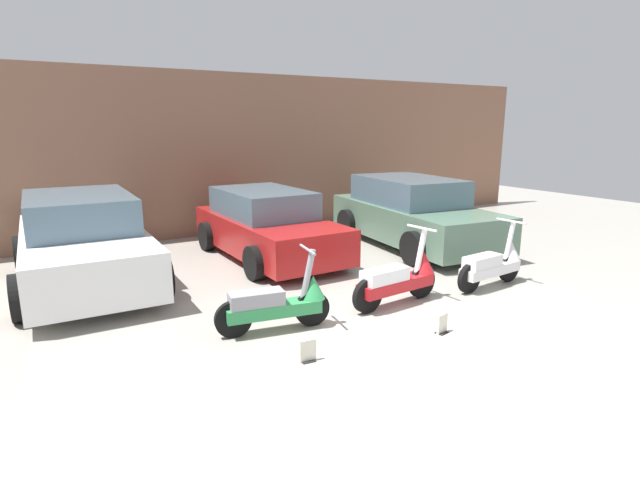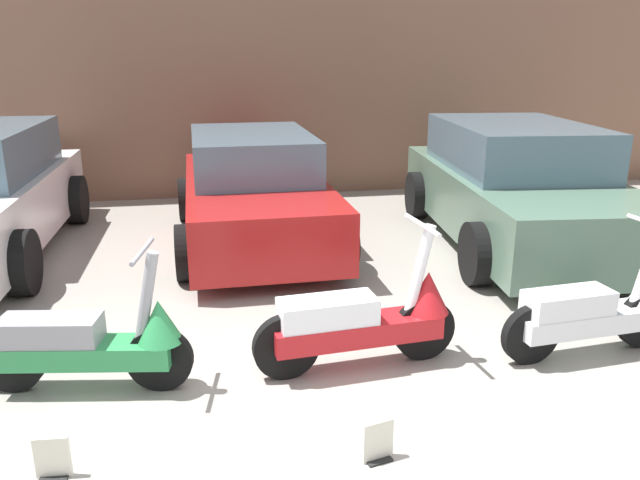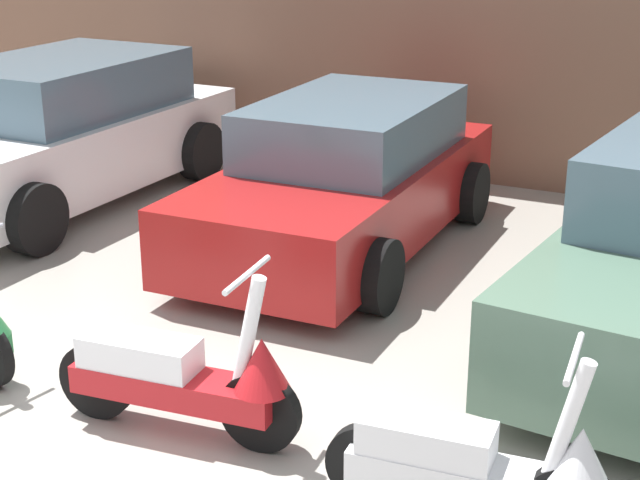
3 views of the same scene
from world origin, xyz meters
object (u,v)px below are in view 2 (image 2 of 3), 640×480
at_px(scooter_front_right, 366,319).
at_px(placard_near_left_scooter, 53,459).
at_px(scooter_front_center, 598,310).
at_px(car_rear_right, 517,187).
at_px(car_rear_center, 254,191).
at_px(placard_near_right_scooter, 378,443).
at_px(scooter_front_left, 93,342).

distance_m(scooter_front_right, placard_near_left_scooter, 2.32).
relative_size(scooter_front_center, car_rear_right, 0.34).
bearing_deg(placard_near_left_scooter, car_rear_center, 71.21).
bearing_deg(car_rear_center, placard_near_left_scooter, -20.06).
bearing_deg(placard_near_left_scooter, scooter_front_right, 24.59).
xyz_separation_m(car_rear_center, placard_near_right_scooter, (0.36, -4.65, -0.54)).
bearing_deg(scooter_front_right, car_rear_center, 93.60).
bearing_deg(placard_near_left_scooter, placard_near_right_scooter, -5.42).
bearing_deg(car_rear_center, placard_near_right_scooter, 3.20).
xyz_separation_m(scooter_front_center, car_rear_center, (-2.46, 3.63, 0.27)).
relative_size(scooter_front_left, placard_near_left_scooter, 5.89).
distance_m(scooter_front_center, car_rear_center, 4.39).
xyz_separation_m(scooter_front_left, car_rear_center, (1.42, 3.51, 0.27)).
xyz_separation_m(scooter_front_center, placard_near_left_scooter, (-3.98, -0.84, -0.27)).
xyz_separation_m(scooter_front_right, car_rear_right, (2.67, 2.86, 0.31)).
height_order(scooter_front_left, scooter_front_right, scooter_front_right).
bearing_deg(placard_near_left_scooter, car_rear_right, 38.71).
distance_m(placard_near_left_scooter, placard_near_right_scooter, 1.89).
relative_size(car_rear_center, car_rear_right, 0.89).
relative_size(scooter_front_left, scooter_front_center, 0.99).
height_order(scooter_front_right, car_rear_center, car_rear_center).
distance_m(scooter_front_left, car_rear_center, 3.79).
relative_size(placard_near_left_scooter, placard_near_right_scooter, 1.00).
height_order(car_rear_center, placard_near_right_scooter, car_rear_center).
relative_size(car_rear_right, placard_near_left_scooter, 17.47).
bearing_deg(car_rear_center, car_rear_right, 77.33).
height_order(car_rear_center, car_rear_right, car_rear_right).
xyz_separation_m(scooter_front_left, car_rear_right, (4.66, 2.85, 0.33)).
xyz_separation_m(car_rear_center, car_rear_right, (3.24, -0.65, 0.06)).
bearing_deg(scooter_front_center, car_rear_center, 118.80).
relative_size(scooter_front_left, scooter_front_right, 0.94).
bearing_deg(car_rear_right, placard_near_right_scooter, -30.29).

